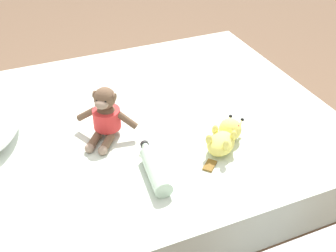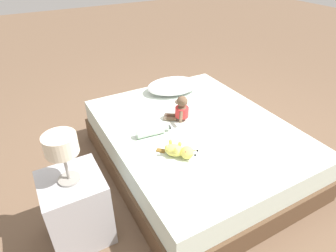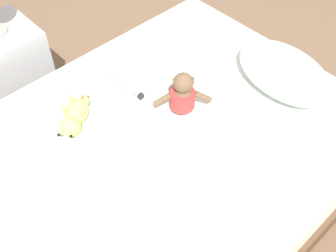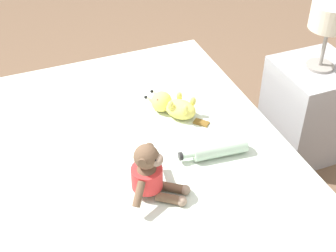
{
  "view_description": "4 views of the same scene",
  "coord_description": "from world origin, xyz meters",
  "px_view_note": "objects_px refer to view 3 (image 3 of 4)",
  "views": [
    {
      "loc": [
        -1.57,
        0.49,
        1.58
      ],
      "look_at": [
        -0.23,
        -0.07,
        0.53
      ],
      "focal_mm": 45.02,
      "sensor_mm": 36.0,
      "label": 1
    },
    {
      "loc": [
        -1.24,
        -1.72,
        1.82
      ],
      "look_at": [
        -0.27,
        0.03,
        0.51
      ],
      "focal_mm": 30.64,
      "sensor_mm": 36.0,
      "label": 2
    },
    {
      "loc": [
        0.9,
        -0.85,
        1.92
      ],
      "look_at": [
        0.0,
        0.0,
        0.49
      ],
      "focal_mm": 43.82,
      "sensor_mm": 36.0,
      "label": 3
    },
    {
      "loc": [
        0.36,
        1.41,
        1.82
      ],
      "look_at": [
        -0.23,
        -0.05,
        0.57
      ],
      "focal_mm": 51.4,
      "sensor_mm": 36.0,
      "label": 4
    }
  ],
  "objects_px": {
    "plush_yellow_creature": "(74,117)",
    "glass_bottle": "(123,78)",
    "pillow": "(284,71)",
    "nightstand": "(10,68)",
    "plush_monkey": "(182,95)",
    "bed": "(168,161)"
  },
  "relations": [
    {
      "from": "plush_yellow_creature",
      "to": "nightstand",
      "type": "relative_size",
      "value": 0.54
    },
    {
      "from": "pillow",
      "to": "nightstand",
      "type": "bearing_deg",
      "value": -144.04
    },
    {
      "from": "bed",
      "to": "glass_bottle",
      "type": "relative_size",
      "value": 6.27
    },
    {
      "from": "plush_yellow_creature",
      "to": "bed",
      "type": "bearing_deg",
      "value": 39.69
    },
    {
      "from": "plush_monkey",
      "to": "plush_yellow_creature",
      "type": "relative_size",
      "value": 0.88
    },
    {
      "from": "plush_monkey",
      "to": "glass_bottle",
      "type": "height_order",
      "value": "plush_monkey"
    },
    {
      "from": "bed",
      "to": "nightstand",
      "type": "distance_m",
      "value": 1.17
    },
    {
      "from": "pillow",
      "to": "plush_monkey",
      "type": "relative_size",
      "value": 2.38
    },
    {
      "from": "bed",
      "to": "plush_yellow_creature",
      "type": "height_order",
      "value": "plush_yellow_creature"
    },
    {
      "from": "plush_yellow_creature",
      "to": "glass_bottle",
      "type": "xyz_separation_m",
      "value": [
        -0.07,
        0.35,
        -0.01
      ]
    },
    {
      "from": "plush_monkey",
      "to": "glass_bottle",
      "type": "xyz_separation_m",
      "value": [
        -0.34,
        -0.1,
        -0.06
      ]
    },
    {
      "from": "glass_bottle",
      "to": "pillow",
      "type": "bearing_deg",
      "value": 47.77
    },
    {
      "from": "bed",
      "to": "glass_bottle",
      "type": "xyz_separation_m",
      "value": [
        -0.41,
        0.06,
        0.26
      ]
    },
    {
      "from": "pillow",
      "to": "nightstand",
      "type": "height_order",
      "value": "pillow"
    },
    {
      "from": "bed",
      "to": "nightstand",
      "type": "bearing_deg",
      "value": -167.4
    },
    {
      "from": "plush_monkey",
      "to": "glass_bottle",
      "type": "bearing_deg",
      "value": -164.28
    },
    {
      "from": "nightstand",
      "to": "glass_bottle",
      "type": "bearing_deg",
      "value": 23.5
    },
    {
      "from": "bed",
      "to": "plush_monkey",
      "type": "height_order",
      "value": "plush_monkey"
    },
    {
      "from": "plush_monkey",
      "to": "plush_yellow_creature",
      "type": "bearing_deg",
      "value": -121.87
    },
    {
      "from": "bed",
      "to": "plush_yellow_creature",
      "type": "xyz_separation_m",
      "value": [
        -0.34,
        -0.29,
        0.27
      ]
    },
    {
      "from": "pillow",
      "to": "nightstand",
      "type": "xyz_separation_m",
      "value": [
        -1.29,
        -0.94,
        -0.24
      ]
    },
    {
      "from": "pillow",
      "to": "glass_bottle",
      "type": "bearing_deg",
      "value": -132.23
    }
  ]
}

